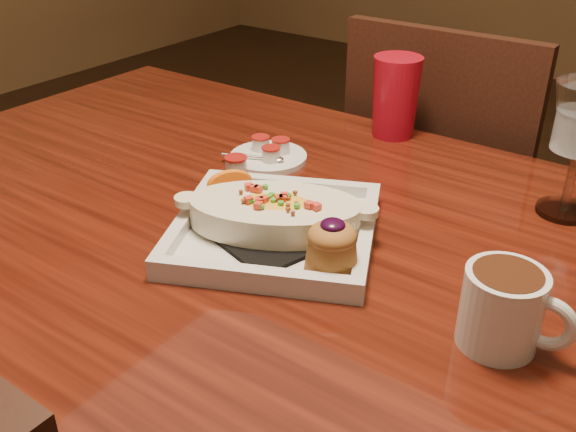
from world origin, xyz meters
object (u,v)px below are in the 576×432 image
Objects in this scene: table at (283,284)px; plate at (279,222)px; saucer at (268,155)px; coffee_mug at (505,307)px; chair_far at (445,206)px; red_tumbler at (395,97)px.

table is 0.13m from plate.
saucer is (-0.17, 0.20, -0.02)m from plate.
table is 0.37m from coffee_mug.
plate is at bearing 91.37° from chair_far.
chair_far is at bearing 70.98° from saucer.
table is 11.28× the size of saucer.
table is 0.44m from red_tumbler.
coffee_mug reaches higher than plate.
table is 1.61× the size of chair_far.
table is at bearing 165.11° from coffee_mug.
chair_far is 2.63× the size of plate.
saucer is (-0.16, 0.17, 0.11)m from table.
saucer is at bearing 105.84° from plate.
coffee_mug is at bearing 115.67° from chair_far.
coffee_mug is (0.32, -0.03, 0.02)m from plate.
chair_far reaches higher than plate.
red_tumbler is at bearing 72.22° from plate.
coffee_mug reaches higher than table.
saucer is at bearing 70.98° from chair_far.
plate is at bearing 170.08° from coffee_mug.
plate is at bearing -82.95° from red_tumbler.
chair_far is at bearing 90.00° from table.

